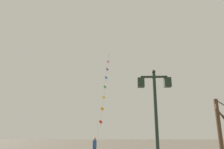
# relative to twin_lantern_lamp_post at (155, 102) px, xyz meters

# --- Properties ---
(twin_lantern_lamp_post) EXTENTS (1.41, 0.28, 4.58)m
(twin_lantern_lamp_post) POSITION_rel_twin_lantern_lamp_post_xyz_m (0.00, 0.00, 0.00)
(twin_lantern_lamp_post) COLOR #1E2D23
(twin_lantern_lamp_post) RESTS_ON ground_plane
(kite_train) EXTENTS (0.76, 9.33, 12.69)m
(kite_train) POSITION_rel_twin_lantern_lamp_post_xyz_m (-3.20, 14.72, 3.64)
(kite_train) COLOR brown
(kite_train) RESTS_ON ground_plane
(kite_flyer) EXTENTS (0.25, 0.61, 1.71)m
(kite_flyer) POSITION_rel_twin_lantern_lamp_post_xyz_m (-3.45, 8.20, -2.28)
(kite_flyer) COLOR #1E1E2D
(kite_flyer) RESTS_ON ground_plane
(bare_tree) EXTENTS (1.38, 1.05, 4.35)m
(bare_tree) POSITION_rel_twin_lantern_lamp_post_xyz_m (5.40, 6.72, -0.86)
(bare_tree) COLOR #4C3826
(bare_tree) RESTS_ON ground_plane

